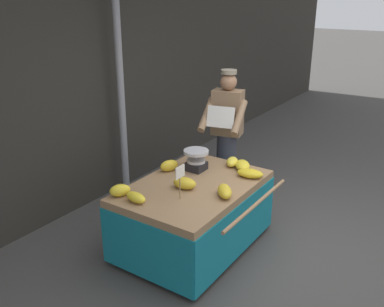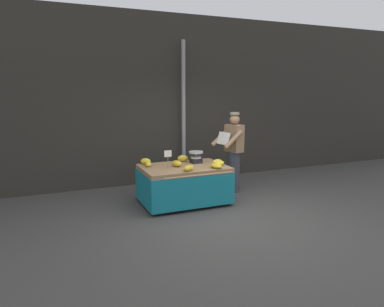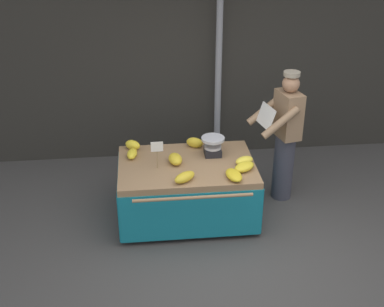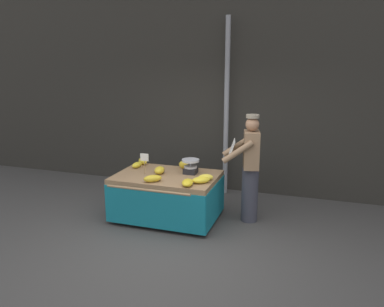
{
  "view_description": "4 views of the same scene",
  "coord_description": "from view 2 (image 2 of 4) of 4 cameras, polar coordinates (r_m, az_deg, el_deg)",
  "views": [
    {
      "loc": [
        -3.83,
        -1.16,
        2.61
      ],
      "look_at": [
        -0.3,
        1.21,
        1.01
      ],
      "focal_mm": 40.21,
      "sensor_mm": 36.0,
      "label": 1
    },
    {
      "loc": [
        -2.86,
        -5.03,
        2.18
      ],
      "look_at": [
        -0.27,
        1.12,
        0.97
      ],
      "focal_mm": 32.92,
      "sensor_mm": 36.0,
      "label": 2
    },
    {
      "loc": [
        -0.95,
        -4.17,
        3.6
      ],
      "look_at": [
        -0.4,
        0.98,
        0.93
      ],
      "focal_mm": 47.68,
      "sensor_mm": 36.0,
      "label": 3
    },
    {
      "loc": [
        1.76,
        -4.29,
        2.51
      ],
      "look_at": [
        -0.01,
        1.04,
        1.14
      ],
      "focal_mm": 35.65,
      "sensor_mm": 36.0,
      "label": 4
    }
  ],
  "objects": [
    {
      "name": "price_sign",
      "position": [
        6.5,
        -3.93,
        -0.3
      ],
      "size": [
        0.14,
        0.01,
        0.34
      ],
      "color": "#997A51",
      "rests_on": "banana_cart"
    },
    {
      "name": "banana_cart",
      "position": [
        6.78,
        -1.33,
        -3.73
      ],
      "size": [
        1.63,
        1.3,
        0.74
      ],
      "color": "#93704C",
      "rests_on": "ground"
    },
    {
      "name": "banana_bunch_1",
      "position": [
        6.33,
        -0.5,
        -2.35
      ],
      "size": [
        0.3,
        0.28,
        0.11
      ],
      "primitive_type": "ellipsoid",
      "rotation": [
        0.0,
        0.0,
        2.24
      ],
      "color": "gold",
      "rests_on": "banana_cart"
    },
    {
      "name": "weighing_scale",
      "position": [
        7.01,
        0.65,
        -0.58
      ],
      "size": [
        0.28,
        0.28,
        0.23
      ],
      "color": "black",
      "rests_on": "banana_cart"
    },
    {
      "name": "ground_plane",
      "position": [
        6.18,
        6.45,
        -10.41
      ],
      "size": [
        60.0,
        60.0,
        0.0
      ],
      "primitive_type": "plane",
      "color": "#423F3D"
    },
    {
      "name": "banana_bunch_7",
      "position": [
        6.78,
        4.45,
        -1.59
      ],
      "size": [
        0.31,
        0.29,
        0.1
      ],
      "primitive_type": "ellipsoid",
      "rotation": [
        0.0,
        0.0,
        2.18
      ],
      "color": "yellow",
      "rests_on": "banana_cart"
    },
    {
      "name": "banana_bunch_3",
      "position": [
        6.7,
        -2.45,
        -1.63
      ],
      "size": [
        0.19,
        0.26,
        0.12
      ],
      "primitive_type": "ellipsoid",
      "rotation": [
        0.0,
        0.0,
        0.13
      ],
      "color": "gold",
      "rests_on": "banana_cart"
    },
    {
      "name": "vendor_person",
      "position": [
        7.54,
        6.72,
        0.26
      ],
      "size": [
        0.65,
        0.6,
        1.71
      ],
      "color": "#383842",
      "rests_on": "ground"
    },
    {
      "name": "banana_bunch_0",
      "position": [
        7.16,
        -1.51,
        -0.79
      ],
      "size": [
        0.24,
        0.19,
        0.13
      ],
      "primitive_type": "ellipsoid",
      "rotation": [
        0.0,
        0.0,
        1.12
      ],
      "color": "gold",
      "rests_on": "banana_cart"
    },
    {
      "name": "back_wall",
      "position": [
        8.46,
        -3.1,
        8.69
      ],
      "size": [
        16.0,
        0.24,
        3.89
      ],
      "primitive_type": "cube",
      "color": "#2D2B26",
      "rests_on": "ground"
    },
    {
      "name": "banana_bunch_5",
      "position": [
        6.94,
        -7.52,
        -1.26
      ],
      "size": [
        0.24,
        0.22,
        0.12
      ],
      "primitive_type": "ellipsoid",
      "rotation": [
        0.0,
        0.0,
        0.94
      ],
      "color": "yellow",
      "rests_on": "banana_cart"
    },
    {
      "name": "banana_bunch_4",
      "position": [
        6.92,
        4.11,
        -1.34
      ],
      "size": [
        0.26,
        0.2,
        0.1
      ],
      "primitive_type": "ellipsoid",
      "rotation": [
        0.0,
        0.0,
        1.95
      ],
      "color": "yellow",
      "rests_on": "banana_cart"
    },
    {
      "name": "street_pole",
      "position": [
        8.23,
        -1.37,
        6.55
      ],
      "size": [
        0.09,
        0.09,
        3.29
      ],
      "primitive_type": "cylinder",
      "color": "gray",
      "rests_on": "ground"
    },
    {
      "name": "banana_bunch_2",
      "position": [
        6.56,
        3.95,
        -2.0
      ],
      "size": [
        0.22,
        0.31,
        0.09
      ],
      "primitive_type": "ellipsoid",
      "rotation": [
        0.0,
        0.0,
        0.21
      ],
      "color": "gold",
      "rests_on": "banana_cart"
    },
    {
      "name": "banana_bunch_6",
      "position": [
        6.74,
        -7.11,
        -1.71
      ],
      "size": [
        0.15,
        0.25,
        0.09
      ],
      "primitive_type": "ellipsoid",
      "rotation": [
        0.0,
        0.0,
        2.99
      ],
      "color": "yellow",
      "rests_on": "banana_cart"
    }
  ]
}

